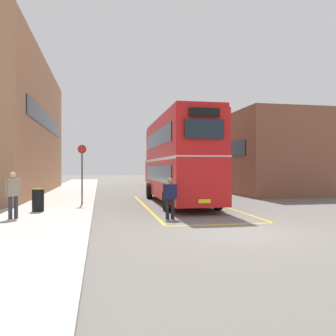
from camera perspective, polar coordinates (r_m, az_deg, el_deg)
ground_plane at (r=24.92m, az=-1.45°, el=-4.55°), size 135.60×135.60×0.00m
sidewalk_left at (r=27.04m, az=-16.08°, el=-4.04°), size 4.00×57.60×0.14m
brick_building_left at (r=28.22m, az=-25.55°, el=6.06°), size 6.18×19.91×9.91m
depot_building_right at (r=29.58m, az=14.51°, el=2.10°), size 6.30×12.56×6.11m
double_decker_bus at (r=19.25m, az=1.69°, el=1.57°), size 2.84×10.47×4.75m
single_deck_bus at (r=37.02m, az=-0.16°, el=-0.49°), size 3.45×9.93×3.02m
pedestrian_boarding at (r=13.47m, az=0.33°, el=-4.59°), size 0.54×0.25×1.60m
pedestrian_waiting_near at (r=13.84m, az=-24.21°, el=-3.60°), size 0.51×0.48×1.70m
litter_bin at (r=15.79m, az=-20.67°, el=-4.94°), size 0.52×0.52×0.98m
bus_stop_sign at (r=18.04m, az=-14.02°, el=-0.16°), size 0.44×0.08×3.02m
bay_marking_yellow at (r=17.49m, az=3.06°, el=-6.51°), size 4.28×12.48×0.01m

